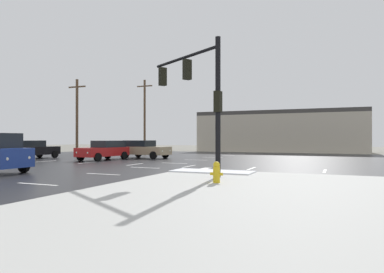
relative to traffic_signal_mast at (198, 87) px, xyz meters
The scene contains 12 objects.
ground_plane 8.25m from the traffic_signal_mast, 131.96° to the left, with size 120.00×120.00×0.00m, color slate.
road_asphalt 8.25m from the traffic_signal_mast, 131.96° to the left, with size 44.00×44.00×0.02m, color #232326.
snow_strip_curbside 4.17m from the traffic_signal_mast, 80.60° to the left, with size 4.00×1.60×0.06m, color white.
lane_markings 6.72m from the traffic_signal_mast, 132.23° to the left, with size 36.15×36.15×0.01m.
traffic_signal_mast is the anchor object (origin of this frame).
fire_hydrant 4.67m from the traffic_signal_mast, 54.76° to the right, with size 0.48×0.26×0.79m.
strip_building_background 32.96m from the traffic_signal_mast, 92.18° to the left, with size 21.37×8.00×5.37m.
sedan_red 14.74m from the traffic_signal_mast, 144.20° to the left, with size 2.37×4.66×1.58m.
sedan_tan 15.98m from the traffic_signal_mast, 130.17° to the left, with size 4.68×2.45×1.58m.
sedan_black 20.17m from the traffic_signal_mast, 158.34° to the left, with size 2.16×4.59×1.58m.
utility_pole_far 24.19m from the traffic_signal_mast, 144.26° to the left, with size 2.20×0.28×8.06m.
utility_pole_distant 29.21m from the traffic_signal_mast, 125.77° to the left, with size 2.20×0.28×9.33m.
Camera 1 is at (10.65, -19.77, 1.79)m, focal length 32.01 mm.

